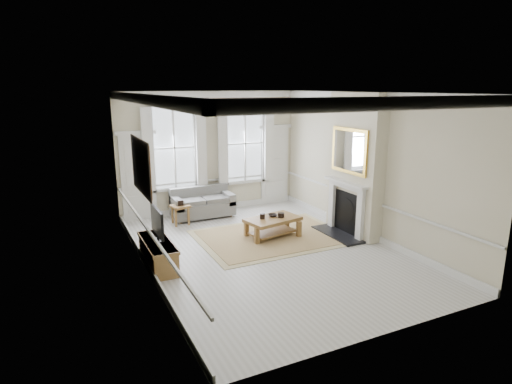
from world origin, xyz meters
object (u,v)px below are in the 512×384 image
side_table (180,209)px  tv_stand (158,254)px  sofa (202,204)px  coffee_table (273,221)px

side_table → tv_stand: 2.70m
tv_stand → side_table: bearing=64.7°
side_table → tv_stand: bearing=-115.3°
side_table → sofa: bearing=28.6°
sofa → tv_stand: (-1.88, -2.84, -0.08)m
sofa → side_table: (-0.73, -0.40, 0.06)m
tv_stand → sofa: bearing=56.4°
sofa → coffee_table: size_ratio=1.20×
coffee_table → side_table: bearing=120.4°
coffee_table → tv_stand: (-2.87, -0.52, -0.13)m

